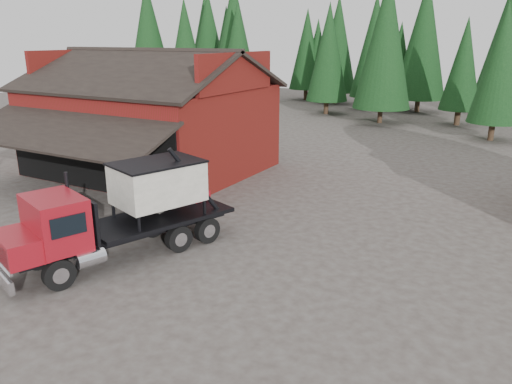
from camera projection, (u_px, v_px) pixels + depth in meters
The scene contains 7 objects.
ground at pixel (209, 273), 17.11m from camera, with size 120.00×120.00×0.00m, color #413833.
red_barn at pixel (151, 126), 29.73m from camera, with size 12.80×13.63×7.18m.
conifer_backdrop at pixel (439, 115), 51.98m from camera, with size 76.00×16.00×16.00m, color black, non-canonical shape.
near_pine_a at pixel (186, 52), 48.85m from camera, with size 4.40×4.40×11.40m.
near_pine_b at pixel (501, 63), 37.44m from camera, with size 3.96×3.96×10.40m.
near_pine_d at pixel (385, 41), 45.03m from camera, with size 5.28×5.28×13.40m.
feed_truck at pixel (123, 209), 17.98m from camera, with size 4.95×8.82×3.86m.
Camera 1 is at (9.07, -12.69, 7.73)m, focal length 35.00 mm.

